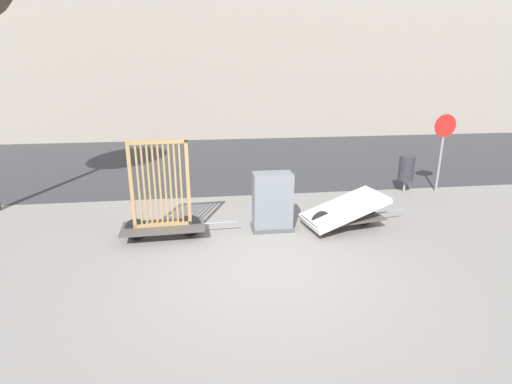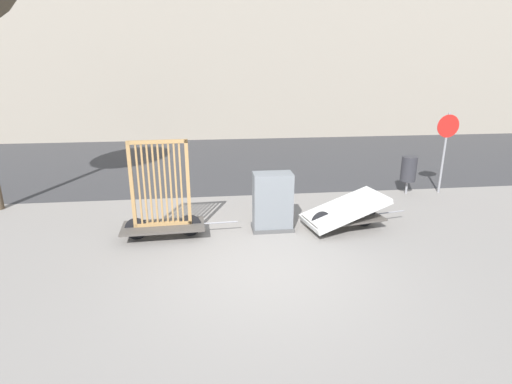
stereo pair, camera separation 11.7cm
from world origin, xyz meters
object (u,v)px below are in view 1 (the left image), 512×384
at_px(bike_cart_with_mattress, 344,211).
at_px(trash_bin, 406,168).
at_px(bike_cart_with_bedframe, 162,208).
at_px(sign_post, 443,140).
at_px(utility_cabinet, 272,203).

distance_m(bike_cart_with_mattress, trash_bin, 3.40).
bearing_deg(bike_cart_with_bedframe, trash_bin, 16.47).
relative_size(bike_cart_with_mattress, trash_bin, 2.34).
height_order(bike_cart_with_mattress, trash_bin, trash_bin).
bearing_deg(sign_post, bike_cart_with_bedframe, -163.15).
bearing_deg(trash_bin, bike_cart_with_mattress, -138.78).
relative_size(bike_cart_with_bedframe, bike_cart_with_mattress, 0.98).
bearing_deg(sign_post, bike_cart_with_mattress, -147.63).
height_order(utility_cabinet, trash_bin, utility_cabinet).
xyz_separation_m(bike_cart_with_bedframe, utility_cabinet, (2.29, 0.17, -0.07)).
xyz_separation_m(utility_cabinet, sign_post, (5.05, 2.05, 0.88)).
distance_m(bike_cart_with_bedframe, bike_cart_with_mattress, 3.84).
bearing_deg(trash_bin, utility_cabinet, -153.28).
bearing_deg(utility_cabinet, sign_post, 22.09).
distance_m(bike_cart_with_bedframe, trash_bin, 6.76).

